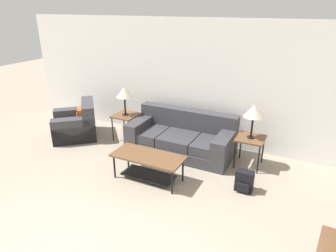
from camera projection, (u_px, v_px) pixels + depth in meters
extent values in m
cube|color=white|center=(204.00, 84.00, 6.20)|extent=(9.15, 0.06, 2.60)
cube|color=#38383D|center=(180.00, 147.00, 6.14)|extent=(2.12, 0.98, 0.22)
cube|color=#38383D|center=(150.00, 132.00, 6.33)|extent=(0.69, 0.88, 0.20)
cube|color=#38383D|center=(180.00, 138.00, 6.04)|extent=(0.69, 0.88, 0.20)
cube|color=#38383D|center=(214.00, 145.00, 5.75)|extent=(0.69, 0.88, 0.20)
cube|color=#38383D|center=(188.00, 118.00, 6.25)|extent=(2.12, 0.26, 0.40)
cube|color=#38383D|center=(142.00, 131.00, 6.45)|extent=(0.28, 0.98, 0.58)
cube|color=#38383D|center=(224.00, 148.00, 5.69)|extent=(0.28, 0.98, 0.58)
cube|color=#38383D|center=(75.00, 128.00, 6.86)|extent=(1.33, 1.34, 0.40)
cube|color=#38383D|center=(88.00, 110.00, 6.78)|extent=(0.83, 0.90, 0.40)
cube|color=#38383D|center=(75.00, 120.00, 7.14)|extent=(0.87, 0.80, 0.56)
cube|color=#38383D|center=(74.00, 131.00, 6.51)|extent=(0.87, 0.80, 0.56)
cube|color=orange|center=(79.00, 115.00, 6.77)|extent=(0.37, 0.38, 0.36)
cube|color=brown|center=(148.00, 156.00, 5.06)|extent=(1.23, 0.54, 0.04)
cylinder|color=black|center=(114.00, 167.00, 5.20)|extent=(0.03, 0.03, 0.43)
cylinder|color=black|center=(172.00, 182.00, 4.74)|extent=(0.03, 0.03, 0.43)
cylinder|color=black|center=(128.00, 156.00, 5.55)|extent=(0.03, 0.03, 0.43)
cylinder|color=black|center=(183.00, 170.00, 5.09)|extent=(0.03, 0.03, 0.43)
cube|color=black|center=(148.00, 175.00, 5.19)|extent=(0.92, 0.38, 0.02)
cube|color=brown|center=(126.00, 115.00, 6.60)|extent=(0.50, 0.52, 0.03)
cylinder|color=black|center=(113.00, 129.00, 6.61)|extent=(0.03, 0.03, 0.54)
cylinder|color=black|center=(129.00, 133.00, 6.43)|extent=(0.03, 0.03, 0.54)
cylinder|color=black|center=(124.00, 123.00, 6.97)|extent=(0.03, 0.03, 0.54)
cylinder|color=black|center=(140.00, 126.00, 6.80)|extent=(0.03, 0.03, 0.54)
cube|color=brown|center=(251.00, 138.00, 5.46)|extent=(0.50, 0.52, 0.03)
cylinder|color=black|center=(235.00, 155.00, 5.48)|extent=(0.03, 0.03, 0.54)
cylinder|color=black|center=(258.00, 160.00, 5.30)|extent=(0.03, 0.03, 0.54)
cylinder|color=black|center=(241.00, 145.00, 5.84)|extent=(0.03, 0.03, 0.54)
cylinder|color=black|center=(263.00, 150.00, 5.67)|extent=(0.03, 0.03, 0.54)
cylinder|color=black|center=(126.00, 114.00, 6.59)|extent=(0.14, 0.14, 0.02)
cylinder|color=black|center=(125.00, 106.00, 6.51)|extent=(0.04, 0.04, 0.39)
cone|color=beige|center=(124.00, 92.00, 6.40)|extent=(0.35, 0.35, 0.22)
cylinder|color=black|center=(251.00, 137.00, 5.46)|extent=(0.14, 0.14, 0.02)
cylinder|color=black|center=(252.00, 127.00, 5.38)|extent=(0.04, 0.04, 0.39)
cone|color=beige|center=(254.00, 111.00, 5.27)|extent=(0.35, 0.35, 0.22)
cube|color=black|center=(244.00, 181.00, 4.85)|extent=(0.28, 0.17, 0.36)
cube|color=black|center=(242.00, 188.00, 4.79)|extent=(0.21, 0.05, 0.14)
cylinder|color=black|center=(241.00, 176.00, 4.96)|extent=(0.02, 0.02, 0.27)
cylinder|color=black|center=(251.00, 178.00, 4.89)|extent=(0.02, 0.02, 0.27)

